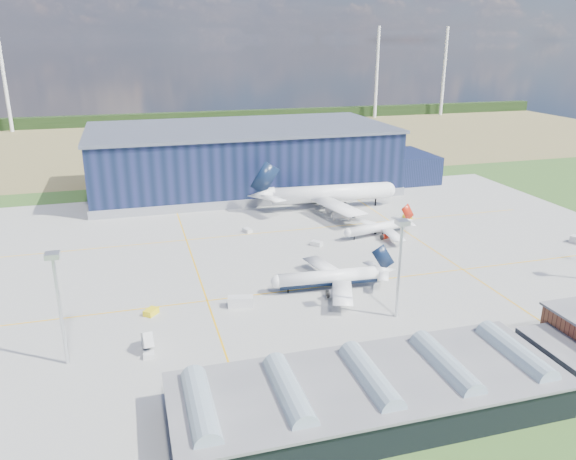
# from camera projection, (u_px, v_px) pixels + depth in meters

# --- Properties ---
(ground) EXTENTS (600.00, 600.00, 0.00)m
(ground) POSITION_uv_depth(u_px,v_px,m) (312.00, 272.00, 151.85)
(ground) COLOR #264E1D
(ground) RESTS_ON ground
(apron) EXTENTS (220.00, 160.00, 0.08)m
(apron) POSITION_uv_depth(u_px,v_px,m) (301.00, 259.00, 160.94)
(apron) COLOR gray
(apron) RESTS_ON ground
(farmland) EXTENTS (600.00, 220.00, 0.01)m
(farmland) POSITION_uv_depth(u_px,v_px,m) (202.00, 140.00, 352.05)
(farmland) COLOR olive
(farmland) RESTS_ON ground
(treeline) EXTENTS (600.00, 8.00, 8.00)m
(treeline) POSITION_uv_depth(u_px,v_px,m) (187.00, 118.00, 423.56)
(treeline) COLOR black
(treeline) RESTS_ON ground
(hangar) EXTENTS (145.00, 62.00, 26.10)m
(hangar) POSITION_uv_depth(u_px,v_px,m) (248.00, 160.00, 235.13)
(hangar) COLOR black
(hangar) RESTS_ON ground
(glass_concourse) EXTENTS (78.00, 23.00, 8.60)m
(glass_concourse) POSITION_uv_depth(u_px,v_px,m) (389.00, 390.00, 94.37)
(glass_concourse) COLOR black
(glass_concourse) RESTS_ON ground
(light_mast_west) EXTENTS (2.60, 2.60, 23.00)m
(light_mast_west) POSITION_uv_depth(u_px,v_px,m) (57.00, 291.00, 103.85)
(light_mast_west) COLOR silver
(light_mast_west) RESTS_ON ground
(light_mast_center) EXTENTS (2.60, 2.60, 23.00)m
(light_mast_center) POSITION_uv_depth(u_px,v_px,m) (400.00, 253.00, 122.22)
(light_mast_center) COLOR silver
(light_mast_center) RESTS_ON ground
(airliner_navy) EXTENTS (34.77, 34.11, 10.64)m
(airliner_navy) POSITION_uv_depth(u_px,v_px,m) (328.00, 270.00, 139.25)
(airliner_navy) COLOR white
(airliner_navy) RESTS_ON ground
(airliner_red) EXTENTS (32.13, 31.66, 8.94)m
(airliner_red) POSITION_uv_depth(u_px,v_px,m) (377.00, 223.00, 178.04)
(airliner_red) COLOR white
(airliner_red) RESTS_ON ground
(airliner_widebody) EXTENTS (59.68, 58.54, 18.37)m
(airliner_widebody) POSITION_uv_depth(u_px,v_px,m) (331.00, 185.00, 205.64)
(airliner_widebody) COLOR white
(airliner_widebody) RESTS_ON ground
(gse_tug_a) EXTENTS (2.49, 3.79, 1.52)m
(gse_tug_a) POSITION_uv_depth(u_px,v_px,m) (420.00, 347.00, 113.20)
(gse_tug_a) COLOR yellow
(gse_tug_a) RESTS_ON ground
(gse_tug_b) EXTENTS (3.80, 3.90, 1.42)m
(gse_tug_b) POSITION_uv_depth(u_px,v_px,m) (151.00, 312.00, 127.85)
(gse_tug_b) COLOR yellow
(gse_tug_b) RESTS_ON ground
(gse_van_a) EXTENTS (6.29, 3.74, 2.57)m
(gse_van_a) POSITION_uv_depth(u_px,v_px,m) (241.00, 302.00, 131.53)
(gse_van_a) COLOR silver
(gse_van_a) RESTS_ON ground
(gse_cart_a) EXTENTS (3.08, 3.60, 1.32)m
(gse_cart_a) POSITION_uv_depth(u_px,v_px,m) (247.00, 230.00, 182.82)
(gse_cart_a) COLOR silver
(gse_cart_a) RESTS_ON ground
(gse_tug_c) EXTENTS (2.31, 3.40, 1.41)m
(gse_tug_c) POSITION_uv_depth(u_px,v_px,m) (407.00, 217.00, 196.69)
(gse_tug_c) COLOR yellow
(gse_tug_c) RESTS_ON ground
(gse_cart_b) EXTENTS (3.88, 3.88, 1.43)m
(gse_cart_b) POSITION_uv_depth(u_px,v_px,m) (316.00, 243.00, 170.87)
(gse_cart_b) COLOR silver
(gse_cart_b) RESTS_ON ground
(gse_van_c) EXTENTS (5.36, 3.07, 2.44)m
(gse_van_c) POSITION_uv_depth(u_px,v_px,m) (566.00, 326.00, 120.67)
(gse_van_c) COLOR silver
(gse_van_c) RESTS_ON ground
(airstair) EXTENTS (2.42, 5.00, 3.09)m
(airstair) POSITION_uv_depth(u_px,v_px,m) (148.00, 344.00, 112.71)
(airstair) COLOR silver
(airstair) RESTS_ON ground
(car_b) EXTENTS (3.61, 2.08, 1.13)m
(car_b) POSITION_uv_depth(u_px,v_px,m) (343.00, 371.00, 105.37)
(car_b) COLOR #99999E
(car_b) RESTS_ON ground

